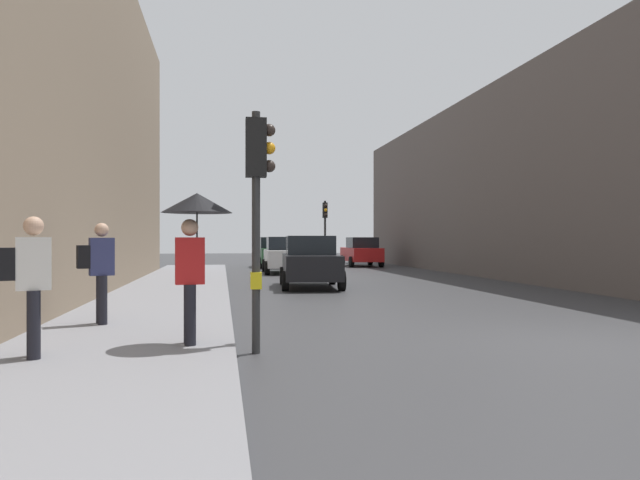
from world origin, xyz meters
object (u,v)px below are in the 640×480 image
at_px(traffic_light_far_median, 325,222).
at_px(pedestrian_with_umbrella, 195,225).
at_px(traffic_light_near_left, 258,187).
at_px(pedestrian_with_black_backpack, 30,278).
at_px(car_white_compact, 284,255).
at_px(car_red_sedan, 361,252).
at_px(car_green_estate, 273,252).
at_px(pedestrian_with_grey_backpack, 99,267).
at_px(car_dark_suv, 310,262).

relative_size(traffic_light_far_median, pedestrian_with_umbrella, 1.76).
xyz_separation_m(traffic_light_near_left, pedestrian_with_black_backpack, (-2.88, -0.64, -1.24)).
bearing_deg(traffic_light_far_median, car_white_compact, -128.01).
distance_m(car_red_sedan, car_green_estate, 5.47).
relative_size(traffic_light_near_left, car_white_compact, 0.82).
bearing_deg(traffic_light_near_left, car_red_sedan, 73.17).
bearing_deg(car_red_sedan, pedestrian_with_black_backpack, -111.94).
relative_size(pedestrian_with_grey_backpack, pedestrian_with_black_backpack, 1.00).
distance_m(car_white_compact, pedestrian_with_grey_backpack, 18.18).
distance_m(traffic_light_far_median, pedestrian_with_black_backpack, 25.05).
bearing_deg(traffic_light_near_left, car_white_compact, 82.84).
height_order(car_dark_suv, pedestrian_with_grey_backpack, pedestrian_with_grey_backpack).
xyz_separation_m(pedestrian_with_umbrella, pedestrian_with_black_backpack, (-1.99, -0.66, -0.68)).
relative_size(traffic_light_far_median, car_white_compact, 0.89).
bearing_deg(car_dark_suv, pedestrian_with_grey_backpack, -119.59).
relative_size(car_white_compact, pedestrian_with_black_backpack, 2.40).
distance_m(car_green_estate, pedestrian_with_grey_backpack, 23.72).
xyz_separation_m(pedestrian_with_umbrella, pedestrian_with_grey_backpack, (-1.74, 2.24, -0.68)).
relative_size(traffic_light_far_median, car_red_sedan, 0.89).
relative_size(car_dark_suv, pedestrian_with_grey_backpack, 2.44).
height_order(pedestrian_with_umbrella, pedestrian_with_black_backpack, pedestrian_with_umbrella).
relative_size(car_red_sedan, pedestrian_with_black_backpack, 2.38).
bearing_deg(car_dark_suv, car_red_sedan, 69.95).
bearing_deg(pedestrian_with_black_backpack, pedestrian_with_umbrella, 18.33).
height_order(car_dark_suv, pedestrian_with_black_backpack, pedestrian_with_black_backpack).
bearing_deg(car_green_estate, traffic_light_far_median, -41.80).
bearing_deg(pedestrian_with_black_backpack, traffic_light_near_left, 12.60).
height_order(traffic_light_near_left, car_white_compact, traffic_light_near_left).
relative_size(car_white_compact, car_dark_suv, 0.98).
bearing_deg(car_dark_suv, traffic_light_far_median, 77.49).
height_order(car_green_estate, pedestrian_with_umbrella, pedestrian_with_umbrella).
distance_m(traffic_light_near_left, pedestrian_with_grey_backpack, 3.68).
bearing_deg(car_dark_suv, car_green_estate, 90.11).
bearing_deg(pedestrian_with_grey_backpack, traffic_light_far_median, 69.62).
bearing_deg(traffic_light_far_median, car_green_estate, 138.20).
bearing_deg(traffic_light_far_median, pedestrian_with_umbrella, -104.56).
distance_m(car_dark_suv, pedestrian_with_grey_backpack, 10.35).
bearing_deg(traffic_light_near_left, car_dark_suv, 77.58).
relative_size(car_white_compact, pedestrian_with_umbrella, 1.98).
bearing_deg(car_green_estate, traffic_light_near_left, -95.50).
height_order(car_red_sedan, car_dark_suv, same).
relative_size(car_white_compact, car_green_estate, 1.00).
bearing_deg(traffic_light_near_left, pedestrian_with_umbrella, 178.98).
bearing_deg(traffic_light_near_left, car_green_estate, 84.50).
distance_m(car_green_estate, pedestrian_with_umbrella, 25.64).
height_order(car_white_compact, pedestrian_with_grey_backpack, pedestrian_with_grey_backpack).
distance_m(traffic_light_near_left, car_green_estate, 25.59).
xyz_separation_m(traffic_light_far_median, pedestrian_with_black_backpack, (-7.97, -23.70, -1.43)).
height_order(car_green_estate, pedestrian_with_grey_backpack, pedestrian_with_grey_backpack).
height_order(traffic_light_far_median, pedestrian_with_umbrella, traffic_light_far_median).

